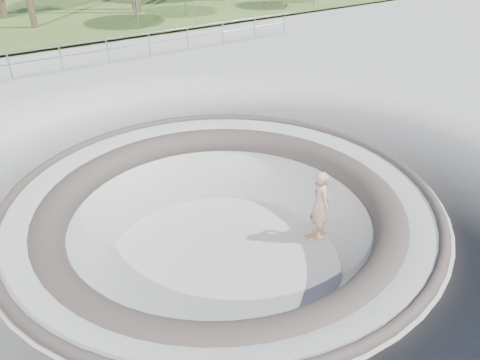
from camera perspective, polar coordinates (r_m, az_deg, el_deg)
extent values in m
plane|color=#ABABA6|center=(11.12, -2.37, -2.10)|extent=(180.00, 180.00, 0.00)
torus|color=#ABABA6|center=(12.29, -2.17, -10.04)|extent=(14.00, 14.00, 4.00)
cylinder|color=#ABABA6|center=(12.26, -2.18, -9.86)|extent=(6.60, 6.60, 0.10)
torus|color=#453D37|center=(11.13, -2.36, -2.19)|extent=(10.24, 10.24, 0.24)
torus|color=#453D37|center=(11.36, -2.32, -4.03)|extent=(8.91, 8.91, 0.81)
ellipsoid|color=brown|center=(70.56, -24.94, 15.96)|extent=(61.60, 44.00, 28.60)
ellipsoid|color=brown|center=(72.99, -1.64, 20.94)|extent=(42.00, 30.00, 19.50)
cylinder|color=gray|center=(21.13, -21.25, 15.02)|extent=(25.00, 0.05, 0.05)
cylinder|color=gray|center=(21.23, -21.02, 13.86)|extent=(25.00, 0.05, 0.05)
cube|color=olive|center=(13.15, 9.41, -6.53)|extent=(0.77, 0.38, 0.02)
cylinder|color=silver|center=(13.17, 9.40, -6.64)|extent=(0.07, 0.16, 0.03)
cylinder|color=silver|center=(13.17, 9.40, -6.64)|extent=(0.07, 0.16, 0.03)
cylinder|color=silver|center=(13.17, 9.39, -6.67)|extent=(0.06, 0.04, 0.06)
cylinder|color=silver|center=(13.17, 9.39, -6.67)|extent=(0.06, 0.04, 0.06)
cylinder|color=silver|center=(13.17, 9.39, -6.67)|extent=(0.06, 0.04, 0.06)
cylinder|color=silver|center=(13.17, 9.39, -6.67)|extent=(0.06, 0.04, 0.06)
imported|color=tan|center=(12.60, 9.77, -2.94)|extent=(0.67, 0.82, 1.94)
cylinder|color=gray|center=(27.24, -10.97, 20.09)|extent=(0.06, 0.06, 2.46)
cylinder|color=gray|center=(28.68, -4.96, 20.96)|extent=(0.06, 0.06, 2.46)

